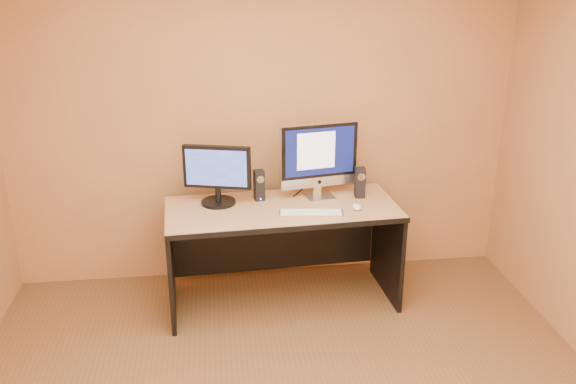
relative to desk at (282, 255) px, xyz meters
name	(u,v)px	position (x,y,z in m)	size (l,w,h in m)	color
walls	(297,224)	(-0.10, -1.47, 0.91)	(4.00, 4.00, 2.60)	#AD7245
desk	(282,255)	(0.00, 0.00, 0.00)	(1.70, 0.75, 0.79)	tan
imac	(320,161)	(0.31, 0.17, 0.69)	(0.61, 0.22, 0.59)	silver
second_monitor	(217,175)	(-0.46, 0.13, 0.62)	(0.51, 0.26, 0.45)	black
speaker_left	(259,185)	(-0.16, 0.17, 0.51)	(0.07, 0.08, 0.23)	black
speaker_right	(360,183)	(0.61, 0.13, 0.51)	(0.07, 0.08, 0.23)	black
keyboard	(311,213)	(0.19, -0.16, 0.40)	(0.46, 0.12, 0.02)	silver
mouse	(357,207)	(0.54, -0.11, 0.41)	(0.06, 0.11, 0.04)	white
cable_a	(321,191)	(0.34, 0.29, 0.40)	(0.01, 0.01, 0.23)	black
cable_b	(298,193)	(0.16, 0.27, 0.40)	(0.01, 0.01, 0.19)	black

